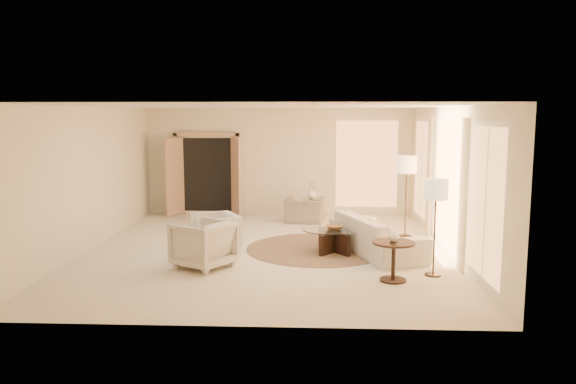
{
  "coord_description": "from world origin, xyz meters",
  "views": [
    {
      "loc": [
        0.9,
        -10.73,
        2.67
      ],
      "look_at": [
        0.4,
        0.4,
        1.1
      ],
      "focal_mm": 35.0,
      "sensor_mm": 36.0,
      "label": 1
    }
  ],
  "objects_px": {
    "floor_lamp_near": "(407,168)",
    "side_vase": "(312,194)",
    "sofa": "(376,234)",
    "end_vase": "(394,237)",
    "end_table": "(394,254)",
    "armchair_left": "(215,231)",
    "bowl": "(334,227)",
    "floor_lamp_far": "(436,194)",
    "armchair_right": "(203,242)",
    "accent_chair": "(304,206)",
    "side_table": "(312,208)",
    "coffee_table": "(334,238)"
  },
  "relations": [
    {
      "from": "floor_lamp_far",
      "to": "bowl",
      "type": "relative_size",
      "value": 4.64
    },
    {
      "from": "sofa",
      "to": "armchair_right",
      "type": "relative_size",
      "value": 2.72
    },
    {
      "from": "end_table",
      "to": "side_table",
      "type": "bearing_deg",
      "value": 105.46
    },
    {
      "from": "bowl",
      "to": "coffee_table",
      "type": "bearing_deg",
      "value": 0.0
    },
    {
      "from": "side_table",
      "to": "floor_lamp_far",
      "type": "distance_m",
      "value": 5.0
    },
    {
      "from": "armchair_right",
      "to": "side_table",
      "type": "relative_size",
      "value": 1.5
    },
    {
      "from": "end_table",
      "to": "side_vase",
      "type": "xyz_separation_m",
      "value": [
        -1.32,
        4.79,
        0.28
      ]
    },
    {
      "from": "armchair_left",
      "to": "side_vase",
      "type": "height_order",
      "value": "side_vase"
    },
    {
      "from": "sofa",
      "to": "end_table",
      "type": "height_order",
      "value": "sofa"
    },
    {
      "from": "floor_lamp_near",
      "to": "coffee_table",
      "type": "bearing_deg",
      "value": -138.47
    },
    {
      "from": "armchair_right",
      "to": "side_table",
      "type": "xyz_separation_m",
      "value": [
        1.86,
        4.14,
        -0.09
      ]
    },
    {
      "from": "coffee_table",
      "to": "end_table",
      "type": "distance_m",
      "value": 2.03
    },
    {
      "from": "end_table",
      "to": "bowl",
      "type": "relative_size",
      "value": 1.96
    },
    {
      "from": "bowl",
      "to": "floor_lamp_far",
      "type": "bearing_deg",
      "value": -43.23
    },
    {
      "from": "armchair_right",
      "to": "side_table",
      "type": "distance_m",
      "value": 4.54
    },
    {
      "from": "armchair_right",
      "to": "coffee_table",
      "type": "height_order",
      "value": "armchair_right"
    },
    {
      "from": "armchair_right",
      "to": "bowl",
      "type": "xyz_separation_m",
      "value": [
        2.31,
        1.17,
        0.04
      ]
    },
    {
      "from": "floor_lamp_near",
      "to": "side_vase",
      "type": "relative_size",
      "value": 7.43
    },
    {
      "from": "floor_lamp_near",
      "to": "side_vase",
      "type": "xyz_separation_m",
      "value": [
        -2.03,
        1.56,
        -0.79
      ]
    },
    {
      "from": "sofa",
      "to": "end_table",
      "type": "relative_size",
      "value": 3.62
    },
    {
      "from": "armchair_left",
      "to": "side_vase",
      "type": "distance_m",
      "value": 3.54
    },
    {
      "from": "bowl",
      "to": "side_vase",
      "type": "bearing_deg",
      "value": 98.52
    },
    {
      "from": "floor_lamp_near",
      "to": "floor_lamp_far",
      "type": "xyz_separation_m",
      "value": [
        -0.0,
        -2.9,
        -0.13
      ]
    },
    {
      "from": "sofa",
      "to": "end_vase",
      "type": "distance_m",
      "value": 1.87
    },
    {
      "from": "side_table",
      "to": "bowl",
      "type": "bearing_deg",
      "value": -81.48
    },
    {
      "from": "bowl",
      "to": "armchair_right",
      "type": "bearing_deg",
      "value": -153.09
    },
    {
      "from": "armchair_left",
      "to": "side_table",
      "type": "height_order",
      "value": "armchair_left"
    },
    {
      "from": "armchair_right",
      "to": "floor_lamp_near",
      "type": "distance_m",
      "value": 4.79
    },
    {
      "from": "armchair_right",
      "to": "end_vase",
      "type": "height_order",
      "value": "armchair_right"
    },
    {
      "from": "bowl",
      "to": "armchair_left",
      "type": "bearing_deg",
      "value": -179.24
    },
    {
      "from": "accent_chair",
      "to": "side_vase",
      "type": "distance_m",
      "value": 0.36
    },
    {
      "from": "side_vase",
      "to": "sofa",
      "type": "bearing_deg",
      "value": -67.02
    },
    {
      "from": "armchair_left",
      "to": "floor_lamp_near",
      "type": "relative_size",
      "value": 0.46
    },
    {
      "from": "accent_chair",
      "to": "bowl",
      "type": "height_order",
      "value": "accent_chair"
    },
    {
      "from": "end_table",
      "to": "side_vase",
      "type": "bearing_deg",
      "value": 105.46
    },
    {
      "from": "end_table",
      "to": "side_vase",
      "type": "relative_size",
      "value": 2.86
    },
    {
      "from": "coffee_table",
      "to": "side_table",
      "type": "xyz_separation_m",
      "value": [
        -0.44,
        2.96,
        0.08
      ]
    },
    {
      "from": "armchair_left",
      "to": "end_vase",
      "type": "xyz_separation_m",
      "value": [
        3.18,
        -1.79,
        0.31
      ]
    },
    {
      "from": "bowl",
      "to": "end_table",
      "type": "bearing_deg",
      "value": -64.25
    },
    {
      "from": "sofa",
      "to": "armchair_left",
      "type": "height_order",
      "value": "armchair_left"
    },
    {
      "from": "floor_lamp_near",
      "to": "end_vase",
      "type": "distance_m",
      "value": 3.4
    },
    {
      "from": "floor_lamp_near",
      "to": "sofa",
      "type": "bearing_deg",
      "value": -119.17
    },
    {
      "from": "side_vase",
      "to": "armchair_right",
      "type": "bearing_deg",
      "value": -114.27
    },
    {
      "from": "sofa",
      "to": "coffee_table",
      "type": "distance_m",
      "value": 0.81
    },
    {
      "from": "sofa",
      "to": "side_vase",
      "type": "distance_m",
      "value": 3.23
    },
    {
      "from": "accent_chair",
      "to": "end_vase",
      "type": "relative_size",
      "value": 5.42
    },
    {
      "from": "side_vase",
      "to": "floor_lamp_near",
      "type": "bearing_deg",
      "value": -37.49
    },
    {
      "from": "floor_lamp_near",
      "to": "floor_lamp_far",
      "type": "height_order",
      "value": "floor_lamp_near"
    },
    {
      "from": "end_vase",
      "to": "end_table",
      "type": "bearing_deg",
      "value": 90.0
    },
    {
      "from": "side_table",
      "to": "end_vase",
      "type": "bearing_deg",
      "value": -74.54
    }
  ]
}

